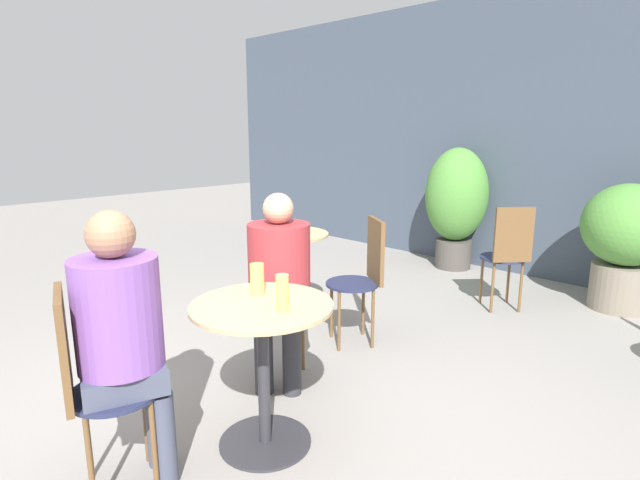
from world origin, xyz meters
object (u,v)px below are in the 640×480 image
object	(u,v)px
bistro_chair_3	(365,270)
seated_person_0	(279,274)
cafe_table_far	(288,262)
cafe_table_near	(263,348)
bistro_chair_1	(89,375)
potted_plant_0	(456,200)
beer_glass_1	(282,293)
potted_plant_1	(626,237)
bistro_chair_0	(283,290)
bistro_chair_2	(508,249)
seated_person_1	(123,329)
beer_glass_0	(257,279)

from	to	relation	value
bistro_chair_3	seated_person_0	distance (m)	0.86
cafe_table_far	cafe_table_near	bearing A→B (deg)	-46.41
bistro_chair_1	potted_plant_0	world-z (taller)	potted_plant_0
seated_person_0	beer_glass_1	world-z (taller)	seated_person_0
seated_person_0	beer_glass_1	distance (m)	0.73
potted_plant_1	bistro_chair_3	bearing A→B (deg)	-118.78
cafe_table_far	bistro_chair_0	distance (m)	0.89
bistro_chair_3	beer_glass_1	distance (m)	1.46
bistro_chair_2	beer_glass_1	world-z (taller)	bistro_chair_2
bistro_chair_2	cafe_table_near	bearing A→B (deg)	41.40
cafe_table_near	seated_person_1	distance (m)	0.66
cafe_table_far	beer_glass_0	size ratio (longest dim) A/B	4.68
cafe_table_far	bistro_chair_3	size ratio (longest dim) A/B	0.80
cafe_table_near	seated_person_1	world-z (taller)	seated_person_1
bistro_chair_1	beer_glass_1	xyz separation A→B (m)	(0.39, 0.74, 0.28)
potted_plant_1	cafe_table_near	bearing A→B (deg)	-101.99
cafe_table_far	bistro_chair_1	world-z (taller)	bistro_chair_1
cafe_table_near	potted_plant_0	world-z (taller)	potted_plant_0
bistro_chair_3	beer_glass_0	xyz separation A→B (m)	(0.32, -1.24, 0.27)
bistro_chair_2	seated_person_0	distance (m)	2.26
seated_person_1	bistro_chair_2	bearing A→B (deg)	-75.47
cafe_table_far	bistro_chair_1	xyz separation A→B (m)	(0.89, -1.93, 0.05)
cafe_table_far	beer_glass_0	distance (m)	1.55
seated_person_0	potted_plant_0	world-z (taller)	potted_plant_0
cafe_table_near	potted_plant_1	xyz separation A→B (m)	(0.73, 3.45, 0.13)
seated_person_1	potted_plant_1	xyz separation A→B (m)	(0.93, 4.04, -0.09)
cafe_table_far	bistro_chair_3	distance (m)	0.71
bistro_chair_2	seated_person_1	xyz separation A→B (m)	(-0.23, -3.27, 0.18)
beer_glass_0	bistro_chair_1	bearing A→B (deg)	-98.67
cafe_table_near	potted_plant_0	bearing A→B (deg)	105.63
seated_person_0	seated_person_1	size ratio (longest dim) A/B	0.96
bistro_chair_1	potted_plant_0	size ratio (longest dim) A/B	0.68
seated_person_0	bistro_chair_0	bearing A→B (deg)	90.00
cafe_table_near	bistro_chair_0	size ratio (longest dim) A/B	0.80
bistro_chair_2	beer_glass_0	distance (m)	2.62
seated_person_1	beer_glass_0	bearing A→B (deg)	-77.86
bistro_chair_2	beer_glass_0	xyz separation A→B (m)	(-0.16, -2.60, 0.27)
potted_plant_0	bistro_chair_2	bearing A→B (deg)	-42.50
bistro_chair_1	seated_person_0	xyz separation A→B (m)	(-0.16, 1.20, 0.15)
bistro_chair_1	beer_glass_0	distance (m)	0.86
beer_glass_0	potted_plant_1	size ratio (longest dim) A/B	0.14
cafe_table_far	seated_person_1	world-z (taller)	seated_person_1
bistro_chair_3	cafe_table_far	bearing A→B (deg)	-135.97
potted_plant_0	potted_plant_1	world-z (taller)	potted_plant_0
bistro_chair_3	seated_person_0	bearing A→B (deg)	-53.51
bistro_chair_2	potted_plant_0	world-z (taller)	potted_plant_0
bistro_chair_3	seated_person_0	world-z (taller)	seated_person_0
seated_person_0	seated_person_1	distance (m)	1.08
bistro_chair_0	beer_glass_0	xyz separation A→B (m)	(0.39, -0.51, 0.27)
bistro_chair_1	potted_plant_1	xyz separation A→B (m)	(0.98, 4.18, 0.09)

